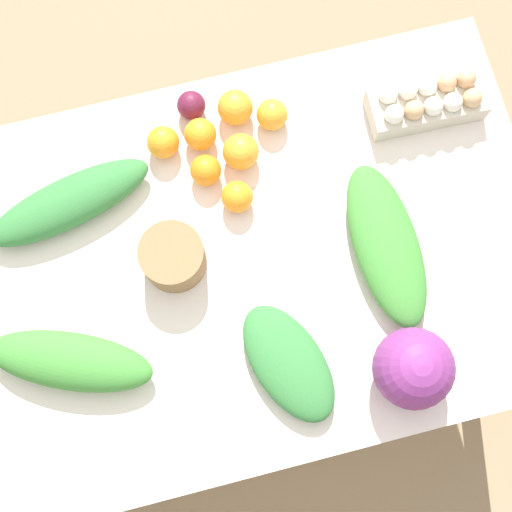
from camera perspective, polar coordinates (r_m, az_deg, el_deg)
The scene contains 17 objects.
ground_plane at distance 2.34m, azimuth 0.00°, elevation -4.36°, with size 8.00×8.00×0.00m, color #937A5B.
dining_table at distance 1.69m, azimuth 0.00°, elevation -0.94°, with size 1.31×0.91×0.76m.
cabbage_purple at distance 1.50m, azimuth 12.48°, elevation -8.77°, with size 0.17×0.17×0.17m, color #7A2D75.
egg_carton at distance 1.71m, azimuth 13.55°, elevation 11.89°, with size 0.27×0.12×0.09m.
paper_bag at distance 1.55m, azimuth -6.66°, elevation -0.11°, with size 0.14×0.14×0.10m, color olive.
greens_bunch_dandelion at distance 1.56m, azimuth -14.65°, elevation -8.13°, with size 0.35×0.12×0.08m, color #3D8433.
greens_bunch_kale at distance 1.58m, azimuth 10.37°, elevation 0.89°, with size 0.38×0.14×0.07m, color #3D8433.
greens_bunch_chard at distance 1.64m, azimuth -14.72°, elevation 4.17°, with size 0.39×0.11×0.08m, color #337538.
greens_bunch_beet_tops at distance 1.52m, azimuth 2.61°, elevation -8.55°, with size 0.28×0.15×0.06m, color #337538.
beet_root at distance 1.68m, azimuth -5.20°, elevation 11.92°, with size 0.07×0.07×0.07m, color #5B1933.
orange_0 at distance 1.66m, azimuth -1.68°, elevation 11.80°, with size 0.08×0.08×0.08m, color orange.
orange_1 at distance 1.62m, azimuth -1.23°, elevation 8.34°, with size 0.08×0.08×0.08m, color orange.
orange_2 at distance 1.65m, azimuth -4.49°, elevation 9.68°, with size 0.07×0.07×0.07m, color orange.
orange_3 at distance 1.66m, azimuth 1.30°, elevation 11.24°, with size 0.07×0.07×0.07m, color orange.
orange_4 at distance 1.61m, azimuth -4.05°, elevation 6.85°, with size 0.07×0.07×0.07m, color orange.
orange_5 at distance 1.65m, azimuth -7.45°, elevation 9.01°, with size 0.07×0.07×0.07m, color orange.
orange_6 at distance 1.59m, azimuth -1.51°, elevation 4.76°, with size 0.07×0.07×0.07m, color orange.
Camera 1 is at (0.09, 0.35, 2.31)m, focal length 50.00 mm.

